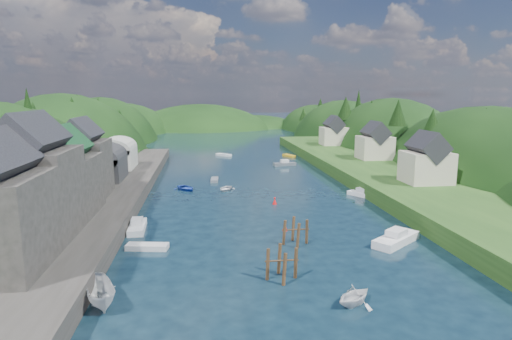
{
  "coord_description": "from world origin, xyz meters",
  "views": [
    {
      "loc": [
        -8.69,
        -42.11,
        16.5
      ],
      "look_at": [
        0.0,
        28.0,
        4.0
      ],
      "focal_mm": 30.0,
      "sensor_mm": 36.0,
      "label": 1
    }
  ],
  "objects": [
    {
      "name": "hillside_left",
      "position": [
        -45.0,
        75.0,
        -8.03
      ],
      "size": [
        44.0,
        245.56,
        52.0
      ],
      "color": "black",
      "rests_on": "ground"
    },
    {
      "name": "quay_left",
      "position": [
        -24.0,
        20.0,
        1.0
      ],
      "size": [
        12.0,
        110.0,
        2.0
      ],
      "primitive_type": "cube",
      "color": "#2D2B28",
      "rests_on": "ground"
    },
    {
      "name": "moored_boats",
      "position": [
        -2.92,
        13.41,
        0.57
      ],
      "size": [
        37.98,
        89.41,
        2.14
      ],
      "color": "white",
      "rests_on": "ground"
    },
    {
      "name": "right_bank_cottages",
      "position": [
        28.0,
        48.33,
        5.84
      ],
      "size": [
        9.0,
        59.24,
        8.41
      ],
      "color": "beige",
      "rests_on": "terrace_right"
    },
    {
      "name": "ground",
      "position": [
        0.0,
        50.0,
        0.0
      ],
      "size": [
        600.0,
        600.0,
        0.0
      ],
      "primitive_type": "plane",
      "color": "black",
      "rests_on": "ground"
    },
    {
      "name": "channel_buoy_near",
      "position": [
        1.03,
        7.45,
        0.48
      ],
      "size": [
        0.7,
        0.7,
        1.1
      ],
      "color": "#BB0F0F",
      "rests_on": "ground"
    },
    {
      "name": "piling_cluster_near",
      "position": [
        -1.89,
        -6.16,
        1.18
      ],
      "size": [
        3.08,
        2.89,
        3.49
      ],
      "color": "#382314",
      "rests_on": "ground"
    },
    {
      "name": "hillside_right",
      "position": [
        45.0,
        75.0,
        -7.41
      ],
      "size": [
        36.0,
        245.56,
        48.0
      ],
      "color": "black",
      "rests_on": "ground"
    },
    {
      "name": "boat_sheds",
      "position": [
        -26.0,
        39.0,
        5.27
      ],
      "size": [
        7.0,
        21.0,
        7.5
      ],
      "color": "#2D2D30",
      "rests_on": "quay_left"
    },
    {
      "name": "terrace_left_grass",
      "position": [
        -31.0,
        20.0,
        1.25
      ],
      "size": [
        12.0,
        110.0,
        2.5
      ],
      "primitive_type": "cube",
      "color": "#234719",
      "rests_on": "ground"
    },
    {
      "name": "quayside_buildings",
      "position": [
        -26.0,
        6.39,
        7.09
      ],
      "size": [
        8.0,
        35.84,
        12.9
      ],
      "color": "#2D2B28",
      "rests_on": "quay_left"
    },
    {
      "name": "terrace_right",
      "position": [
        25.0,
        40.0,
        1.2
      ],
      "size": [
        16.0,
        120.0,
        2.4
      ],
      "primitive_type": "cube",
      "color": "#234719",
      "rests_on": "ground"
    },
    {
      "name": "piling_cluster_far",
      "position": [
        1.29,
        2.66,
        1.13
      ],
      "size": [
        3.09,
        2.89,
        3.4
      ],
      "color": "#382314",
      "rests_on": "ground"
    },
    {
      "name": "hill_trees",
      "position": [
        0.22,
        66.15,
        11.07
      ],
      "size": [
        92.11,
        148.6,
        12.85
      ],
      "color": "black",
      "rests_on": "ground"
    },
    {
      "name": "far_hills",
      "position": [
        1.22,
        174.01,
        -10.8
      ],
      "size": [
        103.0,
        68.0,
        44.0
      ],
      "color": "black",
      "rests_on": "ground"
    },
    {
      "name": "channel_buoy_far",
      "position": [
        1.93,
        20.37,
        0.48
      ],
      "size": [
        0.7,
        0.7,
        1.1
      ],
      "color": "#BB0F0F",
      "rests_on": "ground"
    }
  ]
}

